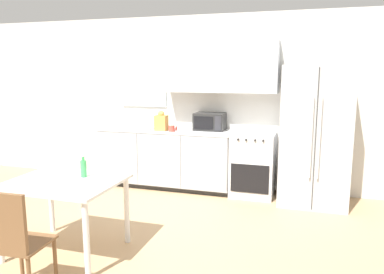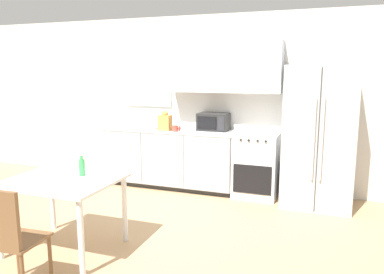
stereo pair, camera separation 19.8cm
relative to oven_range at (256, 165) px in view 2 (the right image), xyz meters
name	(u,v)px [view 2 (the right image)]	position (x,y,z in m)	size (l,w,h in m)	color
ground_plane	(152,231)	(-0.90, -1.68, -0.47)	(12.00, 12.00, 0.00)	tan
wall_back	(208,96)	(-0.85, 0.30, 0.98)	(12.00, 0.38, 2.70)	silver
kitchen_counter	(170,158)	(-1.38, 0.00, 0.00)	(2.15, 0.63, 0.94)	#333333
oven_range	(256,165)	(0.00, 0.00, 0.00)	(0.62, 0.62, 0.94)	white
refrigerator	(319,137)	(0.85, -0.08, 0.49)	(0.91, 0.82, 1.92)	silver
kitchen_sink	(142,126)	(-1.88, 0.01, 0.48)	(0.61, 0.46, 0.22)	#B7BABC
microwave	(213,122)	(-0.70, 0.11, 0.60)	(0.46, 0.34, 0.27)	#282828
coffee_mug	(175,128)	(-1.20, -0.20, 0.52)	(0.13, 0.09, 0.09)	#BF4C3F
grocery_bag_0	(165,122)	(-1.40, -0.16, 0.60)	(0.19, 0.16, 0.31)	#DB994C
dining_table	(63,189)	(-1.54, -2.40, 0.18)	(1.08, 0.89, 0.76)	white
dining_chair_near	(9,234)	(-1.43, -3.22, 0.07)	(0.43, 0.43, 0.93)	brown
drink_bottle	(82,167)	(-1.43, -2.22, 0.39)	(0.06, 0.06, 0.23)	#3FB259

